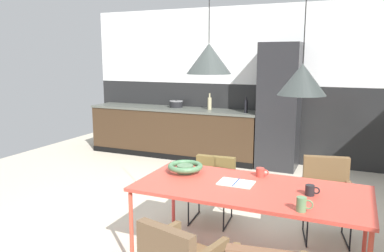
# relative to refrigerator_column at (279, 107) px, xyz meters

# --- Properties ---
(ground_plane) EXTENTS (9.02, 9.02, 0.00)m
(ground_plane) POSITION_rel_refrigerator_column_xyz_m (-0.27, -3.01, -1.04)
(ground_plane) COLOR beige
(back_wall_splashback_dark) EXTENTS (6.94, 0.12, 1.36)m
(back_wall_splashback_dark) POSITION_rel_refrigerator_column_xyz_m (-0.27, 0.36, -0.36)
(back_wall_splashback_dark) COLOR black
(back_wall_splashback_dark) RESTS_ON ground
(back_wall_panel_upper) EXTENTS (6.94, 0.12, 1.36)m
(back_wall_panel_upper) POSITION_rel_refrigerator_column_xyz_m (-0.27, 0.36, 1.01)
(back_wall_panel_upper) COLOR silver
(back_wall_panel_upper) RESTS_ON back_wall_splashback_dark
(kitchen_counter) EXTENTS (3.27, 0.63, 0.91)m
(kitchen_counter) POSITION_rel_refrigerator_column_xyz_m (-1.96, -0.00, -0.58)
(kitchen_counter) COLOR #3B291A
(kitchen_counter) RESTS_ON ground
(refrigerator_column) EXTENTS (0.64, 0.60, 2.08)m
(refrigerator_column) POSITION_rel_refrigerator_column_xyz_m (0.00, 0.00, 0.00)
(refrigerator_column) COLOR #232326
(refrigerator_column) RESTS_ON ground
(dining_table) EXTENTS (1.96, 0.91, 0.74)m
(dining_table) POSITION_rel_refrigerator_column_xyz_m (0.37, -3.24, -0.34)
(dining_table) COLOR #D54638
(dining_table) RESTS_ON ground
(armchair_near_window) EXTENTS (0.52, 0.50, 0.71)m
(armchair_near_window) POSITION_rel_refrigerator_column_xyz_m (-0.27, -2.42, -0.56)
(armchair_near_window) COLOR brown
(armchair_near_window) RESTS_ON ground
(armchair_corner_seat) EXTENTS (0.57, 0.56, 0.83)m
(armchair_corner_seat) POSITION_rel_refrigerator_column_xyz_m (0.95, -2.35, -0.52)
(armchair_corner_seat) COLOR brown
(armchair_corner_seat) RESTS_ON ground
(fruit_bowl) EXTENTS (0.34, 0.34, 0.09)m
(fruit_bowl) POSITION_rel_refrigerator_column_xyz_m (-0.31, -3.08, -0.24)
(fruit_bowl) COLOR #4C704C
(fruit_bowl) RESTS_ON dining_table
(open_book) EXTENTS (0.30, 0.21, 0.02)m
(open_book) POSITION_rel_refrigerator_column_xyz_m (0.23, -3.19, -0.29)
(open_book) COLOR white
(open_book) RESTS_ON dining_table
(mug_tall_blue) EXTENTS (0.12, 0.07, 0.09)m
(mug_tall_blue) POSITION_rel_refrigerator_column_xyz_m (0.87, -3.24, -0.25)
(mug_tall_blue) COLOR black
(mug_tall_blue) RESTS_ON dining_table
(mug_dark_espresso) EXTENTS (0.12, 0.07, 0.11)m
(mug_dark_espresso) POSITION_rel_refrigerator_column_xyz_m (0.85, -3.60, -0.24)
(mug_dark_espresso) COLOR #5B8456
(mug_dark_espresso) RESTS_ON dining_table
(mug_short_terracotta) EXTENTS (0.12, 0.08, 0.08)m
(mug_short_terracotta) POSITION_rel_refrigerator_column_xyz_m (0.39, -2.91, -0.26)
(mug_short_terracotta) COLOR #B23D33
(mug_short_terracotta) RESTS_ON dining_table
(cooking_pot) EXTENTS (0.26, 0.26, 0.15)m
(cooking_pot) POSITION_rel_refrigerator_column_xyz_m (-1.95, 0.10, -0.06)
(cooking_pot) COLOR black
(cooking_pot) RESTS_ON kitchen_counter
(bottle_oil_tall) EXTENTS (0.07, 0.07, 0.29)m
(bottle_oil_tall) POSITION_rel_refrigerator_column_xyz_m (-1.26, 0.07, -0.01)
(bottle_oil_tall) COLOR tan
(bottle_oil_tall) RESTS_ON kitchen_counter
(bottle_wine_green) EXTENTS (0.06, 0.06, 0.27)m
(bottle_wine_green) POSITION_rel_refrigerator_column_xyz_m (-0.54, -0.08, -0.01)
(bottle_wine_green) COLOR black
(bottle_wine_green) RESTS_ON kitchen_counter
(pendant_lamp_over_table_near) EXTENTS (0.39, 0.39, 0.98)m
(pendant_lamp_over_table_near) POSITION_rel_refrigerator_column_xyz_m (-0.02, -3.22, 0.79)
(pendant_lamp_over_table_near) COLOR black
(pendant_lamp_over_table_far) EXTENTS (0.37, 0.37, 1.13)m
(pendant_lamp_over_table_far) POSITION_rel_refrigerator_column_xyz_m (0.76, -3.27, 0.64)
(pendant_lamp_over_table_far) COLOR black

